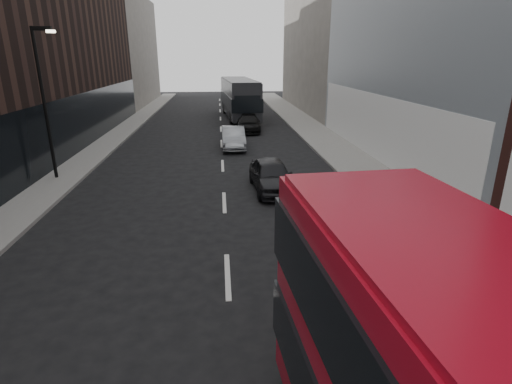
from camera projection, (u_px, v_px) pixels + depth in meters
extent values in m
cube|color=slate|center=(329.00, 144.00, 27.91)|extent=(3.00, 80.00, 0.15)
cube|color=slate|center=(101.00, 148.00, 26.58)|extent=(2.00, 80.00, 0.15)
cube|color=silver|center=(376.00, 127.00, 23.70)|extent=(0.35, 21.00, 3.80)
cube|color=#645F58|center=(324.00, 26.00, 43.28)|extent=(5.00, 24.00, 18.00)
cube|color=black|center=(59.00, 40.00, 28.76)|extent=(5.00, 24.00, 14.00)
cube|color=#645F58|center=(126.00, 51.00, 49.65)|extent=(5.00, 20.00, 13.00)
cylinder|color=black|center=(45.00, 106.00, 18.80)|extent=(0.16, 0.16, 7.00)
cube|color=black|center=(41.00, 28.00, 17.74)|extent=(0.90, 0.15, 0.18)
cube|color=#FFF2CC|center=(51.00, 31.00, 17.81)|extent=(0.35, 0.22, 0.12)
cube|color=black|center=(337.00, 292.00, 7.40)|extent=(1.95, 0.22, 1.29)
cube|color=black|center=(239.00, 97.00, 39.23)|extent=(3.43, 11.70, 3.25)
cube|color=black|center=(239.00, 99.00, 39.30)|extent=(3.55, 11.76, 1.15)
cube|color=black|center=(248.00, 104.00, 33.83)|extent=(2.23, 0.24, 1.47)
cube|color=black|center=(233.00, 93.00, 44.67)|extent=(2.23, 0.24, 1.47)
cube|color=black|center=(239.00, 80.00, 38.70)|extent=(3.29, 11.23, 0.12)
cylinder|color=black|center=(225.00, 108.00, 43.00)|extent=(0.39, 1.07, 1.05)
cylinder|color=black|center=(246.00, 108.00, 43.35)|extent=(0.39, 1.07, 1.05)
cylinder|color=black|center=(232.00, 119.00, 36.10)|extent=(0.39, 1.07, 1.05)
cylinder|color=black|center=(257.00, 118.00, 36.45)|extent=(0.39, 1.07, 1.05)
imported|color=black|center=(271.00, 175.00, 18.24)|extent=(1.94, 4.34, 1.45)
imported|color=gray|center=(233.00, 138.00, 26.71)|extent=(1.53, 4.30, 1.41)
imported|color=black|center=(249.00, 123.00, 32.69)|extent=(2.17, 4.74, 1.34)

